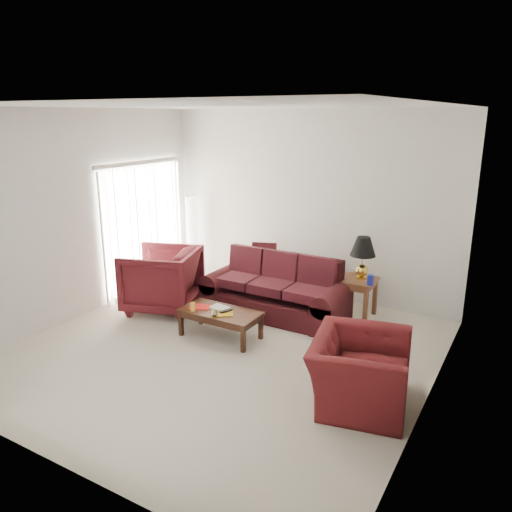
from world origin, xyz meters
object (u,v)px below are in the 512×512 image
at_px(armchair_left, 162,279).
at_px(armchair_right, 360,371).
at_px(sofa, 274,287).
at_px(coffee_table, 221,324).
at_px(end_table, 356,298).
at_px(floor_lamp, 192,238).

bearing_deg(armchair_left, armchair_right, 54.93).
distance_m(sofa, armchair_right, 2.49).
bearing_deg(armchair_right, armchair_left, 62.78).
xyz_separation_m(armchair_left, coffee_table, (1.34, -0.39, -0.29)).
xyz_separation_m(end_table, coffee_table, (-1.33, -1.61, -0.10)).
bearing_deg(end_table, coffee_table, -129.51).
distance_m(floor_lamp, armchair_right, 4.70).
relative_size(end_table, floor_lamp, 0.39).
xyz_separation_m(sofa, end_table, (1.07, 0.57, -0.15)).
distance_m(end_table, coffee_table, 2.09).
height_order(armchair_left, coffee_table, armchair_left).
bearing_deg(sofa, end_table, 28.05).
relative_size(sofa, armchair_right, 1.96).
bearing_deg(floor_lamp, armchair_right, -31.55).
bearing_deg(coffee_table, armchair_left, 151.50).
bearing_deg(sofa, armchair_right, -40.98).
xyz_separation_m(armchair_right, coffee_table, (-2.13, 0.59, -0.17)).
relative_size(armchair_left, armchair_right, 0.96).
distance_m(sofa, floor_lamp, 2.29).
distance_m(armchair_left, coffee_table, 1.43).
xyz_separation_m(end_table, armchair_right, (0.81, -2.21, 0.06)).
height_order(sofa, armchair_left, armchair_left).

